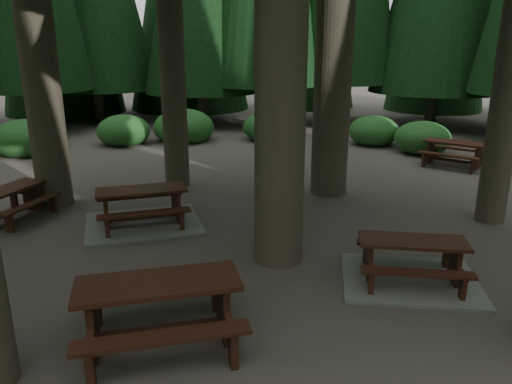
{
  "coord_description": "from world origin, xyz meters",
  "views": [
    {
      "loc": [
        0.09,
        -7.89,
        3.71
      ],
      "look_at": [
        0.42,
        0.66,
        1.1
      ],
      "focal_mm": 35.0,
      "sensor_mm": 36.0,
      "label": 1
    }
  ],
  "objects_px": {
    "picnic_table_a": "(411,268)",
    "picnic_table_c": "(143,213)",
    "picnic_table_b": "(10,199)",
    "picnic_table_d": "(454,150)",
    "picnic_table_e": "(159,302)"
  },
  "relations": [
    {
      "from": "picnic_table_a",
      "to": "picnic_table_c",
      "type": "relative_size",
      "value": 0.87
    },
    {
      "from": "picnic_table_b",
      "to": "picnic_table_a",
      "type": "bearing_deg",
      "value": -92.72
    },
    {
      "from": "picnic_table_d",
      "to": "picnic_table_b",
      "type": "bearing_deg",
      "value": -120.98
    },
    {
      "from": "picnic_table_d",
      "to": "picnic_table_e",
      "type": "bearing_deg",
      "value": -91.55
    },
    {
      "from": "picnic_table_a",
      "to": "picnic_table_b",
      "type": "distance_m",
      "value": 8.26
    },
    {
      "from": "picnic_table_b",
      "to": "picnic_table_d",
      "type": "bearing_deg",
      "value": -49.34
    },
    {
      "from": "picnic_table_c",
      "to": "picnic_table_e",
      "type": "xyz_separation_m",
      "value": [
        0.99,
        -4.31,
        0.31
      ]
    },
    {
      "from": "picnic_table_a",
      "to": "picnic_table_c",
      "type": "xyz_separation_m",
      "value": [
        -4.73,
        2.75,
        0.03
      ]
    },
    {
      "from": "picnic_table_a",
      "to": "picnic_table_d",
      "type": "distance_m",
      "value": 8.45
    },
    {
      "from": "picnic_table_a",
      "to": "picnic_table_b",
      "type": "xyz_separation_m",
      "value": [
        -7.61,
        3.2,
        0.23
      ]
    },
    {
      "from": "picnic_table_c",
      "to": "picnic_table_e",
      "type": "relative_size",
      "value": 1.19
    },
    {
      "from": "picnic_table_a",
      "to": "picnic_table_c",
      "type": "height_order",
      "value": "picnic_table_c"
    },
    {
      "from": "picnic_table_a",
      "to": "picnic_table_e",
      "type": "xyz_separation_m",
      "value": [
        -3.74,
        -1.56,
        0.34
      ]
    },
    {
      "from": "picnic_table_a",
      "to": "picnic_table_c",
      "type": "bearing_deg",
      "value": 159.61
    },
    {
      "from": "picnic_table_a",
      "to": "picnic_table_e",
      "type": "height_order",
      "value": "picnic_table_e"
    }
  ]
}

